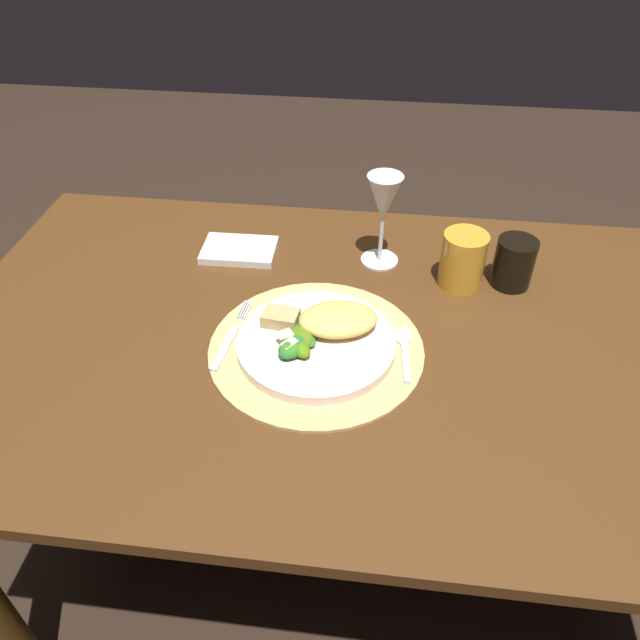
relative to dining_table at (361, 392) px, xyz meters
name	(u,v)px	position (x,y,z in m)	size (l,w,h in m)	color
ground_plane	(350,560)	(0.00, 0.00, -0.58)	(6.00, 6.00, 0.00)	black
dining_table	(361,392)	(0.00, 0.00, 0.00)	(1.40, 0.80, 0.71)	#4B2C13
placemat	(316,348)	(-0.07, -0.04, 0.14)	(0.34, 0.34, 0.01)	tan
dinner_plate	(316,343)	(-0.07, -0.04, 0.15)	(0.25, 0.25, 0.02)	silver
pasta_serving	(338,319)	(-0.04, -0.01, 0.17)	(0.12, 0.09, 0.03)	#E8C460
salad_greens	(297,343)	(-0.10, -0.07, 0.17)	(0.07, 0.10, 0.03)	#286F30
bread_piece	(280,318)	(-0.14, -0.01, 0.17)	(0.06, 0.04, 0.02)	tan
fork	(230,338)	(-0.21, -0.04, 0.14)	(0.03, 0.17, 0.00)	silver
spoon	(404,342)	(0.06, -0.02, 0.14)	(0.03, 0.13, 0.01)	silver
napkin	(239,250)	(-0.25, 0.21, 0.14)	(0.14, 0.09, 0.01)	white
wine_glass	(384,203)	(0.01, 0.22, 0.26)	(0.07, 0.07, 0.18)	silver
amber_tumbler	(463,260)	(0.16, 0.17, 0.18)	(0.08, 0.08, 0.10)	gold
dark_tumbler	(514,263)	(0.25, 0.18, 0.18)	(0.07, 0.07, 0.09)	black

